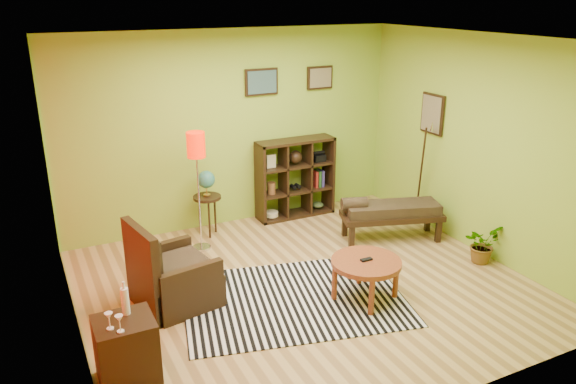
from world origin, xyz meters
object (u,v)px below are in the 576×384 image
side_cabinet (126,350)px  coffee_table (366,266)px  potted_plant (481,248)px  floor_lamp (197,156)px  armchair (171,279)px  bench (389,211)px  cube_shelf (296,178)px  globe_table (207,187)px

side_cabinet → coffee_table: bearing=5.0°
coffee_table → potted_plant: bearing=3.6°
side_cabinet → floor_lamp: floor_lamp is taller
coffee_table → armchair: 2.15m
armchair → bench: 3.19m
floor_lamp → side_cabinet: bearing=-121.7°
side_cabinet → floor_lamp: size_ratio=0.57×
floor_lamp → cube_shelf: (1.69, 0.50, -0.70)m
side_cabinet → potted_plant: 4.52m
side_cabinet → bench: bearing=20.6°
cube_shelf → potted_plant: size_ratio=2.44×
cube_shelf → potted_plant: cube_shelf is taller
coffee_table → potted_plant: 1.86m
globe_table → potted_plant: 3.72m
floor_lamp → globe_table: 0.74m
coffee_table → floor_lamp: (-1.23, 2.08, 0.89)m
coffee_table → globe_table: bearing=111.9°
coffee_table → side_cabinet: 2.67m
coffee_table → side_cabinet: (-2.66, -0.23, -0.11)m
coffee_table → armchair: (-1.96, 0.86, -0.11)m
globe_table → potted_plant: (2.84, -2.35, -0.52)m
floor_lamp → bench: (2.43, -0.86, -0.89)m
armchair → potted_plant: size_ratio=2.01×
side_cabinet → potted_plant: size_ratio=1.86×
potted_plant → side_cabinet: bearing=-175.5°
coffee_table → bench: bench is taller
globe_table → bench: globe_table is taller
bench → potted_plant: bearing=-59.6°
side_cabinet → globe_table: 3.20m
coffee_table → potted_plant: size_ratio=1.58×
potted_plant → globe_table: bearing=140.3°
globe_table → cube_shelf: (1.45, 0.11, -0.12)m
globe_table → potted_plant: globe_table is taller
coffee_table → globe_table: globe_table is taller
coffee_table → potted_plant: (1.84, 0.12, -0.22)m
coffee_table → floor_lamp: size_ratio=0.48×
globe_table → cube_shelf: size_ratio=0.79×
armchair → potted_plant: bearing=-11.0°
bench → potted_plant: bench is taller
coffee_table → floor_lamp: 2.57m
cube_shelf → side_cabinet: bearing=-137.9°
coffee_table → cube_shelf: (0.46, 2.58, 0.19)m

